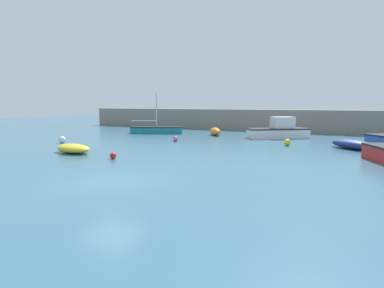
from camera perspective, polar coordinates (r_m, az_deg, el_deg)
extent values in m
cube|color=#38667F|center=(13.24, -14.98, -7.24)|extent=(120.00, 120.00, 0.20)
cube|color=gray|center=(38.23, 13.24, 4.50)|extent=(50.30, 2.93, 2.57)
ellipsoid|color=orange|center=(31.32, 4.43, 2.41)|extent=(2.16, 2.48, 0.81)
ellipsoid|color=navy|center=(24.48, 28.47, -0.10)|extent=(3.63, 3.31, 0.68)
ellipsoid|color=yellow|center=(21.49, -21.70, -0.78)|extent=(3.08, 1.87, 0.60)
cube|color=white|center=(29.85, 16.03, 1.89)|extent=(5.70, 4.74, 0.82)
cube|color=black|center=(29.81, 16.07, 2.79)|extent=(5.81, 4.83, 0.12)
cube|color=silver|center=(29.96, 16.84, 3.83)|extent=(2.41, 2.23, 1.21)
cube|color=teal|center=(33.52, -6.72, 2.57)|extent=(5.77, 3.68, 0.63)
cube|color=black|center=(33.49, -6.73, 3.21)|extent=(5.89, 3.75, 0.12)
cylinder|color=silver|center=(33.40, -6.78, 6.40)|extent=(0.12, 0.12, 3.84)
cylinder|color=silver|center=(33.69, -9.15, 4.39)|extent=(2.63, 1.26, 0.10)
sphere|color=yellow|center=(24.55, 17.70, 0.30)|extent=(0.52, 0.52, 0.52)
sphere|color=white|center=(27.21, -23.51, 0.76)|extent=(0.57, 0.57, 0.57)
sphere|color=red|center=(18.41, -14.81, -2.15)|extent=(0.38, 0.38, 0.38)
sphere|color=#EA668C|center=(26.22, -3.16, 1.03)|extent=(0.46, 0.46, 0.46)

